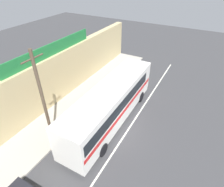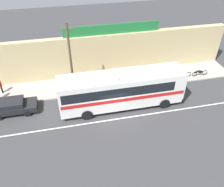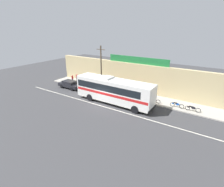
{
  "view_description": "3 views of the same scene",
  "coord_description": "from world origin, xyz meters",
  "views": [
    {
      "loc": [
        -9.98,
        -5.06,
        11.63
      ],
      "look_at": [
        2.83,
        1.94,
        1.54
      ],
      "focal_mm": 30.15,
      "sensor_mm": 36.0,
      "label": 1
    },
    {
      "loc": [
        -3.7,
        -16.19,
        14.9
      ],
      "look_at": [
        0.06,
        0.86,
        1.75
      ],
      "focal_mm": 37.68,
      "sensor_mm": 36.0,
      "label": 2
    },
    {
      "loc": [
        13.5,
        -18.59,
        10.47
      ],
      "look_at": [
        0.78,
        0.9,
        1.48
      ],
      "focal_mm": 27.91,
      "sensor_mm": 36.0,
      "label": 3
    }
  ],
  "objects": [
    {
      "name": "motorcycle_orange",
      "position": [
        9.14,
        4.21,
        0.57
      ],
      "size": [
        1.87,
        0.56,
        0.94
      ],
      "color": "black",
      "rests_on": "sidewalk_slab"
    },
    {
      "name": "road_center_stripe",
      "position": [
        0.0,
        -0.8,
        0.0
      ],
      "size": [
        30.0,
        0.14,
        0.01
      ],
      "primitive_type": "cube",
      "color": "silver",
      "rests_on": "ground_plane"
    },
    {
      "name": "ground_plane",
      "position": [
        0.0,
        0.0,
        0.0
      ],
      "size": [
        70.0,
        70.0,
        0.0
      ],
      "primitive_type": "plane",
      "color": "#3A3A3D"
    },
    {
      "name": "sidewalk_slab",
      "position": [
        0.0,
        5.2,
        0.07
      ],
      "size": [
        30.0,
        3.6,
        0.14
      ],
      "primitive_type": "cube",
      "color": "#A8A399",
      "rests_on": "ground_plane"
    },
    {
      "name": "motorcycle_black",
      "position": [
        11.15,
        4.15,
        0.57
      ],
      "size": [
        1.92,
        0.56,
        0.94
      ],
      "color": "black",
      "rests_on": "sidewalk_slab"
    },
    {
      "name": "intercity_bus",
      "position": [
        0.93,
        1.01,
        2.07
      ],
      "size": [
        11.74,
        2.68,
        3.78
      ],
      "color": "white",
      "rests_on": "ground_plane"
    },
    {
      "name": "storefront_billboard",
      "position": [
        1.49,
        7.35,
        5.35
      ],
      "size": [
        10.46,
        0.12,
        1.1
      ],
      "primitive_type": "cube",
      "color": "#1E7538",
      "rests_on": "storefront_facade"
    },
    {
      "name": "utility_pole",
      "position": [
        -3.3,
        3.89,
        4.04
      ],
      "size": [
        1.6,
        0.22,
        7.54
      ],
      "color": "brown",
      "rests_on": "sidewalk_slab"
    },
    {
      "name": "pedestrian_near_shop",
      "position": [
        -10.66,
        5.6,
        1.07
      ],
      "size": [
        0.3,
        0.48,
        1.61
      ],
      "color": "black",
      "rests_on": "sidewalk_slab"
    },
    {
      "name": "parked_car",
      "position": [
        -9.18,
        2.24,
        0.74
      ],
      "size": [
        4.39,
        1.89,
        1.37
      ],
      "color": "black",
      "rests_on": "ground_plane"
    },
    {
      "name": "motorcycle_green",
      "position": [
        5.96,
        4.06,
        0.57
      ],
      "size": [
        1.85,
        0.56,
        0.94
      ],
      "color": "black",
      "rests_on": "sidewalk_slab"
    },
    {
      "name": "storefront_facade",
      "position": [
        0.0,
        7.35,
        2.4
      ],
      "size": [
        30.0,
        0.7,
        4.8
      ],
      "primitive_type": "cube",
      "color": "tan",
      "rests_on": "ground_plane"
    },
    {
      "name": "pedestrian_by_curb",
      "position": [
        -10.8,
        4.56,
        1.06
      ],
      "size": [
        0.3,
        0.48,
        1.6
      ],
      "color": "navy",
      "rests_on": "sidewalk_slab"
    }
  ]
}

